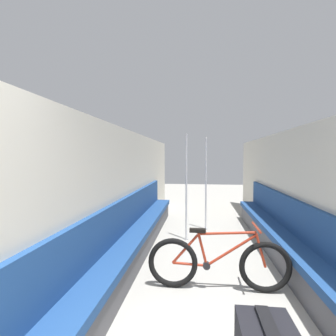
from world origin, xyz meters
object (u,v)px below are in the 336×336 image
Objects in this scene: bench_seat_row_left at (135,237)px; grab_pole_far at (186,189)px; grab_pole_near at (206,185)px; bench_seat_row_right at (286,242)px; bicycle at (218,263)px.

grab_pole_far reaches higher than bench_seat_row_left.
grab_pole_near reaches higher than bench_seat_row_left.
bench_seat_row_left is 2.88× the size of grab_pole_far.
grab_pole_near is (-1.18, 1.78, 0.69)m from bench_seat_row_right.
bench_seat_row_left is 2.25m from grab_pole_near.
bicycle is 2.80m from grab_pole_near.
bicycle is (1.28, -0.94, 0.01)m from bench_seat_row_left.
grab_pole_near is (1.20, 1.78, 0.69)m from bench_seat_row_left.
bench_seat_row_left is at bearing -129.13° from grab_pole_far.
grab_pole_near and grab_pole_far have the same top height.
bench_seat_row_right is at bearing -56.54° from grab_pole_near.
bicycle is 2.09m from grab_pole_far.
bench_seat_row_left and bench_seat_row_right have the same top height.
grab_pole_near reaches higher than bench_seat_row_right.
bench_seat_row_right is (2.37, 0.00, 0.00)m from bench_seat_row_left.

